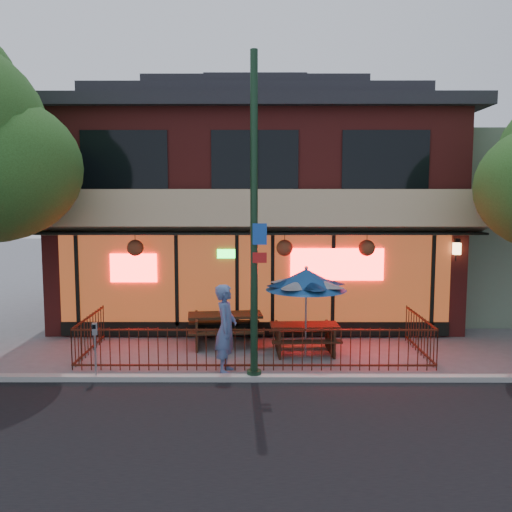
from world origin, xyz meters
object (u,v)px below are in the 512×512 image
at_px(street_light, 254,236).
at_px(picnic_table_left, 225,324).
at_px(picnic_table_right, 304,334).
at_px(pedestrian, 226,329).
at_px(patio_umbrella, 306,280).
at_px(parking_meter_near, 95,342).

distance_m(street_light, picnic_table_left, 3.90).
distance_m(street_light, picnic_table_right, 3.60).
height_order(street_light, picnic_table_left, street_light).
relative_size(picnic_table_left, pedestrian, 1.05).
bearing_deg(picnic_table_left, pedestrian, -86.06).
height_order(patio_umbrella, pedestrian, patio_umbrella).
height_order(picnic_table_right, pedestrian, pedestrian).
xyz_separation_m(picnic_table_left, picnic_table_right, (2.07, -0.75, -0.07)).
bearing_deg(parking_meter_near, street_light, 1.29).
height_order(street_light, patio_umbrella, street_light).
bearing_deg(parking_meter_near, pedestrian, 11.69).
xyz_separation_m(street_light, patio_umbrella, (1.27, 1.70, -1.20)).
bearing_deg(patio_umbrella, pedestrian, -148.12).
relative_size(pedestrian, parking_meter_near, 1.59).
bearing_deg(parking_meter_near, patio_umbrella, 20.58).
bearing_deg(parking_meter_near, picnic_table_left, 47.43).
distance_m(patio_umbrella, pedestrian, 2.45).
bearing_deg(picnic_table_right, parking_meter_near, -155.70).
bearing_deg(parking_meter_near, picnic_table_right, 24.30).
distance_m(street_light, parking_meter_near, 4.14).
relative_size(patio_umbrella, pedestrian, 1.13).
height_order(picnic_table_right, patio_umbrella, patio_umbrella).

